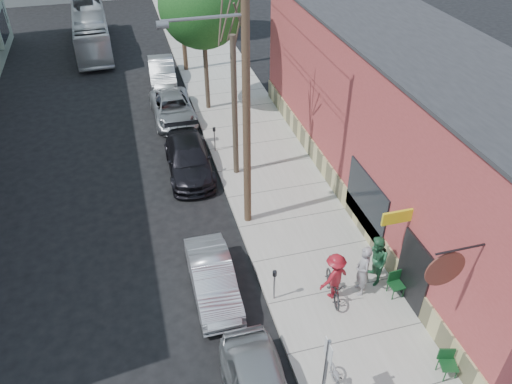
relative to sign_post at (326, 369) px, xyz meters
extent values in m
plane|color=black|center=(-2.35, 3.78, -1.83)|extent=(120.00, 120.00, 0.00)
cube|color=#ABA99E|center=(1.90, 14.78, -1.76)|extent=(4.50, 58.00, 0.15)
cube|color=#9D3A3B|center=(6.65, 8.78, 1.42)|extent=(5.00, 20.00, 6.50)
cube|color=#2B2B2D|center=(6.65, 8.78, 4.72)|extent=(5.20, 20.20, 0.12)
cube|color=tan|center=(4.13, 8.78, -1.28)|extent=(0.10, 20.00, 1.10)
cube|color=black|center=(4.12, 2.78, -0.53)|extent=(0.10, 1.60, 2.60)
cube|color=black|center=(4.12, 6.28, -0.23)|extent=(0.08, 3.00, 2.20)
cylinder|color=brown|center=(3.20, 0.58, 2.07)|extent=(1.10, 0.06, 1.10)
cube|color=yellow|center=(3.65, 3.58, 1.27)|extent=(1.00, 0.08, 0.45)
cube|color=slate|center=(0.00, 0.00, -0.28)|extent=(0.07, 0.07, 2.80)
cube|color=silver|center=(0.00, 0.00, 0.72)|extent=(0.02, 0.45, 0.60)
cylinder|color=slate|center=(-0.10, 3.97, -1.13)|extent=(0.06, 0.06, 1.10)
cylinder|color=black|center=(-0.10, 3.97, -0.53)|extent=(0.14, 0.14, 0.18)
cylinder|color=slate|center=(-0.10, 13.62, -1.13)|extent=(0.06, 0.06, 1.10)
cylinder|color=black|center=(-0.10, 13.62, -0.53)|extent=(0.14, 0.14, 0.18)
cylinder|color=#503A28|center=(0.10, 8.17, 3.32)|extent=(0.28, 0.28, 10.00)
cylinder|color=slate|center=(-2.40, 8.17, 6.22)|extent=(0.35, 0.24, 0.24)
cylinder|color=#44392C|center=(0.45, 11.57, 1.44)|extent=(0.24, 0.24, 6.24)
cylinder|color=#44392C|center=(0.45, 18.20, 0.93)|extent=(0.24, 0.24, 5.23)
sphere|color=#1F551E|center=(0.45, 18.20, 3.88)|extent=(4.31, 4.31, 4.31)
imported|color=gray|center=(2.75, 3.52, -0.73)|extent=(0.57, 0.76, 1.91)
imported|color=#2A6A43|center=(3.38, 3.83, -0.74)|extent=(0.76, 0.96, 1.89)
imported|color=maroon|center=(1.82, 3.60, -0.81)|extent=(1.29, 1.01, 1.75)
imported|color=black|center=(1.82, 3.60, -1.23)|extent=(0.86, 1.78, 0.90)
imported|color=#B0B1B8|center=(-1.94, 4.90, -1.19)|extent=(1.37, 3.91, 1.29)
imported|color=black|center=(-1.55, 12.38, -1.14)|extent=(2.07, 4.81, 1.38)
imported|color=#94979B|center=(-1.55, 17.56, -1.19)|extent=(2.19, 4.64, 1.28)
imported|color=#9A9EA1|center=(-1.55, 22.51, -1.12)|extent=(1.70, 4.36, 1.42)
imported|color=silver|center=(-5.55, 29.53, -0.52)|extent=(2.51, 9.49, 2.63)
camera|label=1|loc=(-3.63, -6.66, 10.90)|focal=35.00mm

